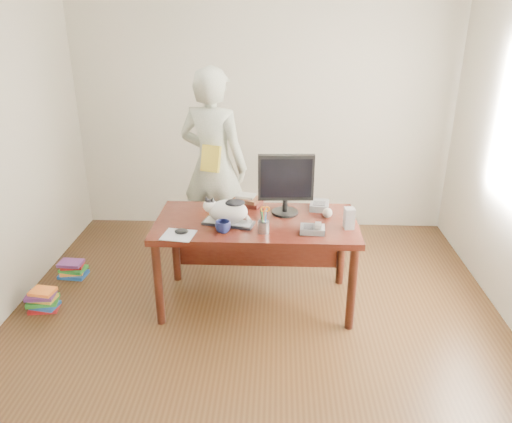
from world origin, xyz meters
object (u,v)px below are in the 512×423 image
at_px(keyboard, 229,223).
at_px(book_pile_a, 43,300).
at_px(person, 214,166).
at_px(book_stack, 247,201).
at_px(monitor, 286,181).
at_px(desk, 257,233).
at_px(coffee_mug, 223,227).
at_px(speaker, 349,218).
at_px(book_pile_b, 73,269).
at_px(baseball, 327,213).
at_px(phone, 313,229).
at_px(cat, 227,210).
at_px(calculator, 319,205).
at_px(pen_cup, 264,225).
at_px(mouse, 181,231).

distance_m(keyboard, book_pile_a, 1.68).
distance_m(person, book_pile_a, 1.89).
bearing_deg(book_stack, person, 144.53).
xyz_separation_m(monitor, book_pile_a, (-1.98, -0.35, -0.95)).
relative_size(desk, coffee_mug, 13.76).
xyz_separation_m(speaker, book_pile_b, (-2.44, 0.46, -0.76)).
bearing_deg(baseball, desk, -178.35).
bearing_deg(person, book_stack, 143.80).
distance_m(coffee_mug, speaker, 0.96).
bearing_deg(phone, cat, 173.87).
xyz_separation_m(keyboard, monitor, (0.44, 0.22, 0.27)).
height_order(keyboard, cat, cat).
bearing_deg(book_pile_a, phone, 0.05).
relative_size(cat, coffee_mug, 3.38).
bearing_deg(keyboard, book_pile_b, 177.44).
height_order(calculator, book_pile_b, calculator).
bearing_deg(book_stack, calculator, 15.40).
height_order(baseball, person, person).
relative_size(pen_cup, phone, 1.10).
distance_m(desk, monitor, 0.49).
bearing_deg(speaker, book_pile_a, 176.35).
xyz_separation_m(monitor, person, (-0.67, 0.72, -0.11)).
bearing_deg(baseball, keyboard, -167.74).
xyz_separation_m(cat, baseball, (0.80, 0.17, -0.08)).
bearing_deg(cat, monitor, 39.05).
bearing_deg(baseball, coffee_mug, -158.06).
distance_m(keyboard, cat, 0.11).
bearing_deg(cat, pen_cup, -13.29).
bearing_deg(book_stack, pen_cup, -53.37).
bearing_deg(book_pile_b, keyboard, -15.78).
bearing_deg(phone, book_pile_b, 170.15).
bearing_deg(phone, keyboard, 173.76).
bearing_deg(cat, book_pile_a, -162.08).
relative_size(baseball, person, 0.04).
relative_size(phone, person, 0.10).
bearing_deg(person, phone, 149.77).
bearing_deg(cat, person, 116.12).
distance_m(mouse, book_pile_b, 1.50).
distance_m(desk, calculator, 0.58).
height_order(cat, mouse, cat).
bearing_deg(mouse, baseball, 26.83).
relative_size(keyboard, baseball, 5.36).
bearing_deg(cat, calculator, 38.56).
bearing_deg(monitor, desk, -166.72).
bearing_deg(phone, calculator, 84.64).
height_order(pen_cup, calculator, pen_cup).
distance_m(coffee_mug, calculator, 0.91).
distance_m(keyboard, book_pile_b, 1.71).
bearing_deg(book_pile_a, calculator, 11.91).
distance_m(phone, book_stack, 0.75).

